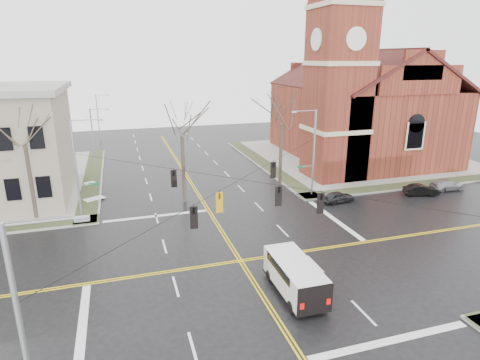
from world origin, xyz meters
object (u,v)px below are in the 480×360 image
object	(u,v)px
signal_pole_nw	(78,167)
cargo_van	(293,273)
streetlight_north_a	(94,138)
streetlight_north_b	(99,116)
parked_car_b	(421,190)
parked_car_c	(447,185)
tree_nw_near	(182,132)
parked_car_a	(338,197)
tree_ne	(282,119)
signal_pole_sw	(28,334)
signal_pole_ne	(312,150)
church	(357,100)
tree_nw_far	(24,140)

from	to	relation	value
signal_pole_nw	cargo_van	world-z (taller)	signal_pole_nw
streetlight_north_a	streetlight_north_b	world-z (taller)	same
parked_car_b	parked_car_c	bearing A→B (deg)	-67.12
parked_car_b	tree_nw_near	distance (m)	25.96
streetlight_north_b	streetlight_north_a	bearing A→B (deg)	-90.00
streetlight_north_a	parked_car_a	xyz separation A→B (m)	(23.78, -19.18, -3.89)
tree_ne	signal_pole_sw	bearing A→B (deg)	-128.44
signal_pole_nw	streetlight_north_a	bearing A→B (deg)	87.68
signal_pole_ne	cargo_van	distance (m)	19.06
signal_pole_nw	parked_car_b	distance (m)	34.48
parked_car_b	tree_nw_near	bearing A→B (deg)	91.20
signal_pole_nw	streetlight_north_a	xyz separation A→B (m)	(0.67, 16.50, -0.48)
streetlight_north_a	cargo_van	distance (m)	35.22
signal_pole_ne	cargo_van	world-z (taller)	signal_pole_ne
signal_pole_nw	streetlight_north_a	size ratio (longest dim) A/B	1.12
signal_pole_sw	cargo_van	xyz separation A→B (m)	(13.32, 6.79, -3.69)
streetlight_north_b	parked_car_b	size ratio (longest dim) A/B	2.24
signal_pole_nw	tree_nw_near	size ratio (longest dim) A/B	0.90
signal_pole_ne	tree_ne	world-z (taller)	tree_ne
signal_pole_ne	signal_pole_sw	world-z (taller)	same
parked_car_a	parked_car_c	bearing A→B (deg)	-95.63
signal_pole_nw	tree_ne	size ratio (longest dim) A/B	0.82
parked_car_a	parked_car_c	world-z (taller)	parked_car_c
parked_car_b	signal_pole_nw	bearing A→B (deg)	98.29
parked_car_b	signal_pole_ne	bearing A→B (deg)	87.57
signal_pole_nw	tree_ne	xyz separation A→B (m)	(20.13, 2.37, 3.01)
streetlight_north_a	streetlight_north_b	distance (m)	20.00
church	signal_pole_sw	xyz separation A→B (m)	(-36.09, -36.28, -3.48)
parked_car_c	tree_nw_near	world-z (taller)	tree_nw_near
parked_car_a	parked_car_b	xyz separation A→B (m)	(9.59, -0.66, 0.01)
church	tree_nw_near	xyz separation A→B (m)	(-26.53, -11.11, -1.21)
streetlight_north_b	tree_nw_far	size ratio (longest dim) A/B	0.79
parked_car_b	tree_nw_far	size ratio (longest dim) A/B	0.35
church	streetlight_north_a	xyz separation A→B (m)	(-35.42, 3.22, -3.97)
church	signal_pole_nw	distance (m)	38.61
church	parked_car_a	xyz separation A→B (m)	(-11.64, -15.96, -7.86)
signal_pole_sw	cargo_van	size ratio (longest dim) A/B	1.60
signal_pole_nw	church	bearing A→B (deg)	20.21
streetlight_north_b	tree_ne	world-z (taller)	tree_ne
tree_nw_near	tree_ne	xyz separation A→B (m)	(10.58, 0.19, 0.73)
tree_nw_far	tree_ne	world-z (taller)	tree_ne
church	parked_car_b	xyz separation A→B (m)	(-2.04, -16.62, -7.85)
signal_pole_ne	parked_car_b	world-z (taller)	signal_pole_ne
signal_pole_nw	parked_car_c	size ratio (longest dim) A/B	2.24
signal_pole_sw	streetlight_north_b	distance (m)	59.51
church	streetlight_north_a	bearing A→B (deg)	174.81
church	parked_car_c	xyz separation A→B (m)	(1.96, -15.99, -7.85)
church	signal_pole_ne	size ratio (longest dim) A/B	3.06
streetlight_north_a	tree_ne	world-z (taller)	tree_ne
church	signal_pole_ne	bearing A→B (deg)	-135.34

